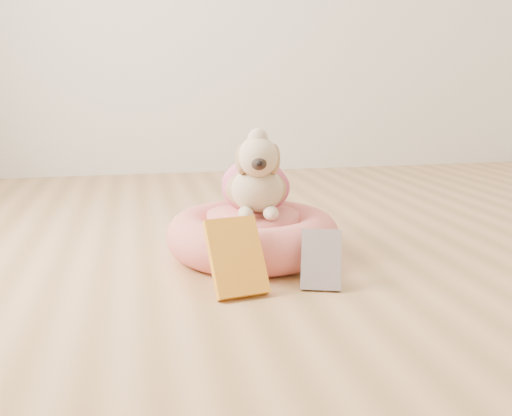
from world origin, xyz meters
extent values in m
plane|color=#AA7C47|center=(0.00, 0.00, 0.00)|extent=(4.50, 4.50, 0.00)
cylinder|color=#D76954|center=(-0.34, 0.42, 0.04)|extent=(0.43, 0.43, 0.09)
torus|color=#D76954|center=(-0.34, 0.42, 0.08)|extent=(0.59, 0.59, 0.15)
cylinder|color=#D76954|center=(-0.34, 0.42, 0.11)|extent=(0.31, 0.31, 0.08)
cube|color=yellow|center=(-0.46, 0.09, 0.10)|extent=(0.17, 0.18, 0.21)
cube|color=white|center=(-0.21, 0.08, 0.08)|extent=(0.14, 0.12, 0.17)
camera|label=1|loc=(-0.72, -1.42, 0.59)|focal=40.00mm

